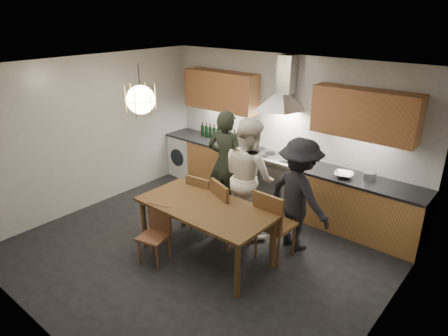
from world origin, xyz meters
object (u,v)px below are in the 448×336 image
Objects in this scene: dining_table at (206,212)px; chair_front at (156,230)px; person_right at (299,195)px; wine_bottles at (218,133)px; person_mid at (249,177)px; mixing_bowl at (344,175)px; person_left at (226,163)px; chair_back_left at (202,200)px; stock_pot at (369,176)px.

dining_table is 0.72m from chair_front.
wine_bottles is at bearing -7.66° from person_right.
mixing_bowl is (1.09, 0.94, 0.02)m from person_mid.
person_mid is 2.05× the size of wine_bottles.
person_right is at bearing 158.49° from person_left.
mixing_bowl is at bearing -116.42° from person_mid.
wine_bottles reaches higher than dining_table.
dining_table is 6.41× the size of mixing_bowl.
chair_back_left is at bearing 85.67° from person_left.
chair_back_left is 3.20× the size of mixing_bowl.
dining_table is 1.00m from person_mid.
chair_front is 0.45× the size of person_left.
mixing_bowl reaches higher than dining_table.
chair_front is 0.44× the size of person_mid.
chair_front is 0.49× the size of person_right.
person_mid reaches higher than chair_front.
chair_back_left is at bearing 78.69° from chair_front.
dining_table is 1.40m from person_left.
person_mid reaches higher than stock_pot.
stock_pot is 3.01m from wine_bottles.
person_left is at bearing -43.21° from wine_bottles.
dining_table is at bearing -53.03° from wine_bottles.
chair_front is at bearing -135.19° from dining_table.
person_right is at bearing 51.55° from dining_table.
dining_table is 2.22m from mixing_bowl.
person_left is at bearing -85.90° from chair_back_left.
dining_table is 2.00× the size of chair_back_left.
mixing_bowl is (1.62, 1.42, 0.39)m from chair_back_left.
person_right is 9.01× the size of stock_pot.
person_right is 2.62m from wine_bottles.
person_left is at bearing -158.65° from mixing_bowl.
person_mid is at bearing -143.38° from stock_pot.
chair_back_left is at bearing -138.78° from mixing_bowl.
person_mid is at bearing 89.63° from dining_table.
chair_back_left is at bearing -56.74° from wine_bottles.
stock_pot is at bearing -105.94° from person_right.
person_mid is 1.93m from wine_bottles.
person_mid is 9.86× the size of stock_pot.
person_right is at bearing -23.28° from wine_bottles.
chair_front is at bearing 94.33° from person_mid.
person_left is at bearing 118.20° from dining_table.
person_left is (-0.17, 1.71, 0.43)m from chair_front.
person_right is at bearing -107.21° from mixing_bowl.
wine_bottles is (-0.91, 0.85, 0.15)m from person_left.
chair_back_left is at bearing -141.73° from stock_pot.
person_right is 5.64× the size of mixing_bowl.
chair_back_left is at bearing 37.94° from person_right.
stock_pot is at bearing -147.96° from chair_back_left.
person_mid reaches higher than dining_table.
person_left is 6.05× the size of mixing_bowl.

